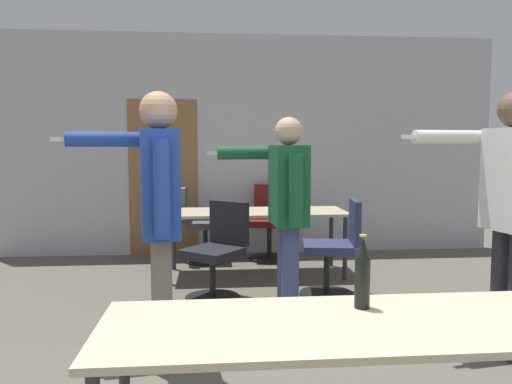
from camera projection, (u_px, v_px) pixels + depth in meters
name	position (u px, v px, depth m)	size (l,w,h in m)	color
back_wall	(244.00, 146.00, 6.69)	(6.75, 0.12, 2.91)	#BCBCC1
conference_table_near	(360.00, 336.00, 2.06)	(2.15, 0.70, 0.72)	#C6B793
conference_table_far	(256.00, 216.00, 5.57)	(2.00, 0.75, 0.72)	#C6B793
person_right_polo	(287.00, 201.00, 4.03)	(0.80, 0.67, 1.68)	#3D4C75
person_far_watching	(158.00, 202.00, 3.18)	(0.86, 0.60, 1.79)	slate
person_near_casual	(511.00, 196.00, 3.34)	(0.85, 0.58, 1.81)	#28282D
office_chair_near_pushed	(199.00, 227.00, 6.21)	(0.55, 0.52, 0.94)	black
office_chair_mid_tucked	(270.00, 224.00, 6.40)	(0.54, 0.60, 0.94)	black
office_chair_far_right	(218.00, 254.00, 4.72)	(0.68, 0.69, 0.91)	black
office_chair_side_rolled	(335.00, 251.00, 4.78)	(0.58, 0.52, 0.94)	black
beer_bottle	(362.00, 274.00, 2.21)	(0.07, 0.07, 0.33)	black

